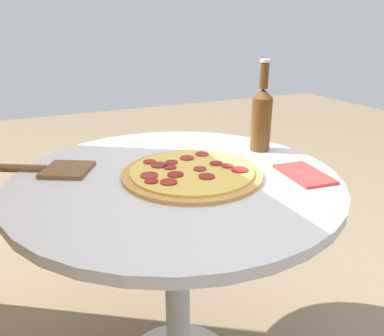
# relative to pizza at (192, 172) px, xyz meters

# --- Properties ---
(table) EXTENTS (0.83, 0.83, 0.68)m
(table) POSITION_rel_pizza_xyz_m (0.02, 0.04, -0.15)
(table) COLOR silver
(table) RESTS_ON ground_plane
(pizza) EXTENTS (0.36, 0.36, 0.02)m
(pizza) POSITION_rel_pizza_xyz_m (0.00, 0.00, 0.00)
(pizza) COLOR #C68E47
(pizza) RESTS_ON table
(beer_bottle) EXTENTS (0.06, 0.06, 0.27)m
(beer_bottle) POSITION_rel_pizza_xyz_m (0.10, -0.28, 0.10)
(beer_bottle) COLOR #563314
(beer_bottle) RESTS_ON table
(pizza_paddle) EXTENTS (0.18, 0.25, 0.02)m
(pizza_paddle) POSITION_rel_pizza_xyz_m (0.18, 0.32, -0.00)
(pizza_paddle) COLOR brown
(pizza_paddle) RESTS_ON table
(napkin) EXTENTS (0.17, 0.11, 0.01)m
(napkin) POSITION_rel_pizza_xyz_m (-0.12, -0.26, -0.00)
(napkin) COLOR red
(napkin) RESTS_ON table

